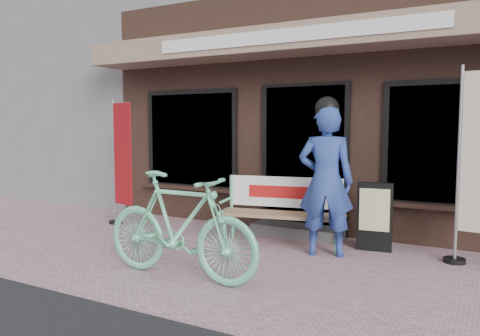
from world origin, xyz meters
The scene contains 8 objects.
ground centered at (0.00, 0.00, 0.00)m, with size 70.00×70.00×0.00m, color #B88D97.
storefront centered at (0.00, 4.96, 2.99)m, with size 7.00×6.77×6.00m.
neighbor_left_near centered at (-8.50, 5.50, 3.20)m, with size 10.00×7.00×6.40m, color slate.
bench centered at (0.00, 1.21, 0.53)m, with size 1.70×0.73×0.90m.
person centered at (0.67, 0.98, 0.95)m, with size 0.76×0.60×1.93m.
bicycle centered at (-0.37, -0.60, 0.56)m, with size 0.52×1.85×1.11m, color #6CD3A1.
nobori_red centered at (-2.70, 1.06, 1.03)m, with size 0.59×0.27×2.00m.
menu_stand centered at (1.16, 1.45, 0.45)m, with size 0.44×0.14×0.87m.
Camera 1 is at (2.46, -4.47, 1.59)m, focal length 35.00 mm.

